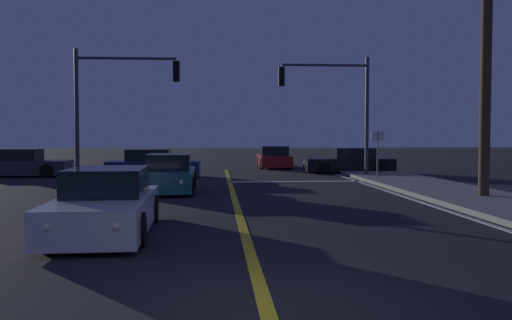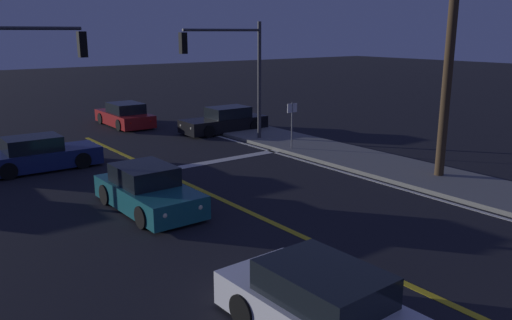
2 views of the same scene
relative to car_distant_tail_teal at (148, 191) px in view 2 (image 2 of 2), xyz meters
name	(u,v)px [view 2 (image 2 of 2)]	position (x,y,z in m)	size (l,w,h in m)	color
sidewalk_right	(454,183)	(9.72, -4.16, -0.51)	(3.20, 34.10, 0.15)	slate
lane_line_center	(295,233)	(2.28, -4.16, -0.58)	(0.20, 32.20, 0.01)	gold
lane_line_edge_right	(421,195)	(7.87, -4.16, -0.58)	(0.16, 32.20, 0.01)	silver
stop_bar	(222,160)	(5.20, 3.81, -0.58)	(5.84, 0.50, 0.01)	silver
car_distant_tail_teal	(148,191)	(0.00, 0.00, 0.00)	(1.93, 4.21, 1.34)	#195960
car_side_waiting_white	(331,313)	(-0.57, -8.37, 0.00)	(1.98, 4.75, 1.34)	silver
car_lead_oncoming_navy	(39,155)	(-1.35, 6.85, 0.00)	(4.46, 1.87, 1.34)	navy
car_far_approaching_black	(225,121)	(8.83, 9.04, 0.00)	(4.72, 1.92, 1.34)	black
car_following_oncoming_red	(125,116)	(5.27, 14.04, 0.00)	(2.01, 4.58, 1.34)	maroon
traffic_signal_near_right	(232,63)	(7.35, 6.11, 3.28)	(4.36, 0.28, 5.74)	#38383D
traffic_signal_far_left	(3,75)	(-2.72, 4.71, 3.31)	(4.55, 0.28, 5.78)	#38383D
utility_pole_right	(450,48)	(10.02, -3.35, 4.13)	(1.47, 0.33, 9.16)	#42301E
street_sign_corner	(292,118)	(8.62, 3.31, 0.93)	(0.56, 0.06, 2.23)	slate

